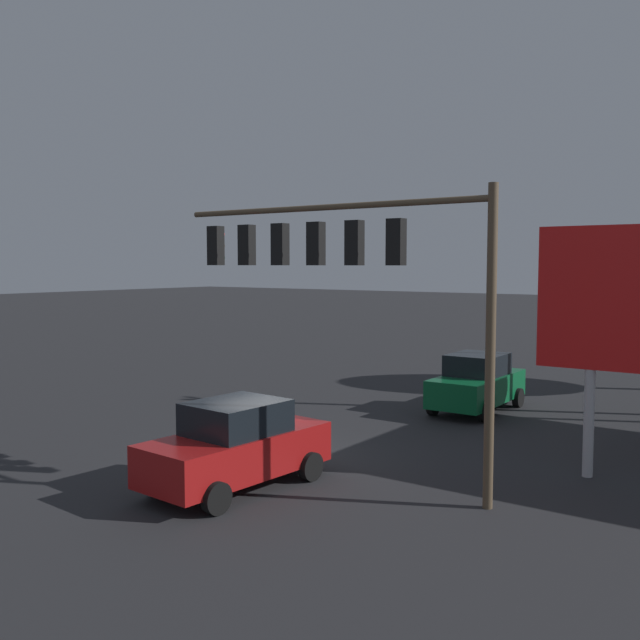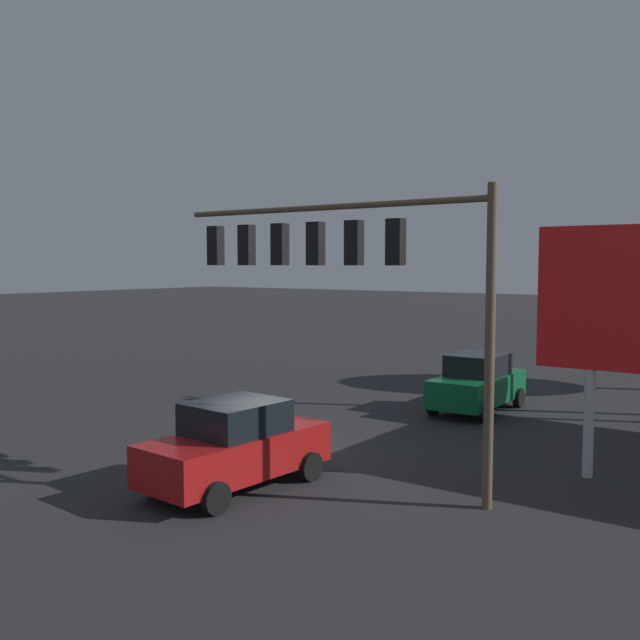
# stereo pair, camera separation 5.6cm
# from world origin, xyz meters

# --- Properties ---
(ground_plane) EXTENTS (200.00, 200.00, 0.00)m
(ground_plane) POSITION_xyz_m (0.00, 0.00, 0.00)
(ground_plane) COLOR #262628
(traffic_signal_assembly) EXTENTS (8.26, 0.43, 6.52)m
(traffic_signal_assembly) POSITION_xyz_m (-2.12, 0.26, 5.05)
(traffic_signal_assembly) COLOR brown
(traffic_signal_assembly) RESTS_ON ground
(price_sign) EXTENTS (2.45, 0.27, 5.80)m
(price_sign) POSITION_xyz_m (-6.85, -3.11, 3.98)
(price_sign) COLOR #B7B7BC
(price_sign) RESTS_ON ground
(sedan_waiting) EXTENTS (2.31, 4.52, 1.93)m
(sedan_waiting) POSITION_xyz_m (-0.79, 2.26, 0.95)
(sedan_waiting) COLOR maroon
(sedan_waiting) RESTS_ON ground
(sedan_far) EXTENTS (2.11, 4.42, 1.93)m
(sedan_far) POSITION_xyz_m (-1.77, -8.58, 0.95)
(sedan_far) COLOR #0C592D
(sedan_far) RESTS_ON ground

